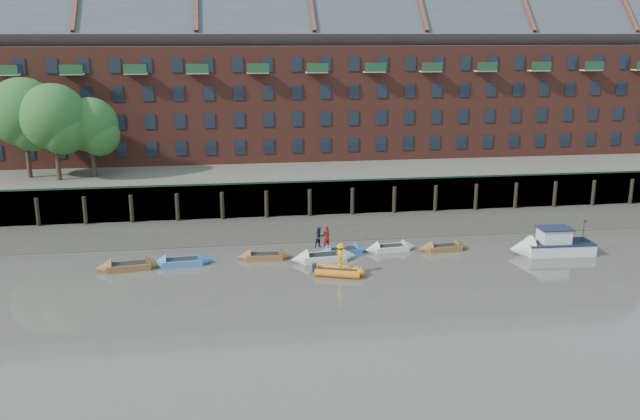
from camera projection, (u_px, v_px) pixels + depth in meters
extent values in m
plane|color=#5A534D|center=(386.00, 307.00, 42.14)|extent=(220.00, 220.00, 0.00)
cube|color=#3D382F|center=(338.00, 227.00, 59.37)|extent=(110.00, 8.00, 0.50)
cube|color=#4C4336|center=(345.00, 238.00, 56.12)|extent=(110.00, 1.60, 0.10)
cube|color=#2D2A26|center=(330.00, 198.00, 63.18)|extent=(110.00, 0.80, 3.20)
cylinder|color=black|center=(38.00, 213.00, 59.08)|extent=(0.36, 0.36, 2.60)
cylinder|color=black|center=(85.00, 211.00, 59.63)|extent=(0.36, 0.36, 2.60)
cylinder|color=black|center=(132.00, 209.00, 60.17)|extent=(0.36, 0.36, 2.60)
cylinder|color=black|center=(177.00, 208.00, 60.72)|extent=(0.36, 0.36, 2.60)
cylinder|color=black|center=(222.00, 206.00, 61.27)|extent=(0.36, 0.36, 2.60)
cylinder|color=black|center=(266.00, 205.00, 61.81)|extent=(0.36, 0.36, 2.60)
cylinder|color=black|center=(310.00, 203.00, 62.36)|extent=(0.36, 0.36, 2.60)
cylinder|color=black|center=(352.00, 202.00, 62.91)|extent=(0.36, 0.36, 2.60)
cylinder|color=black|center=(394.00, 200.00, 63.45)|extent=(0.36, 0.36, 2.60)
cylinder|color=black|center=(435.00, 199.00, 64.00)|extent=(0.36, 0.36, 2.60)
cylinder|color=black|center=(476.00, 197.00, 64.55)|extent=(0.36, 0.36, 2.60)
cylinder|color=black|center=(516.00, 196.00, 65.09)|extent=(0.36, 0.36, 2.60)
cylinder|color=black|center=(555.00, 195.00, 65.64)|extent=(0.36, 0.36, 2.60)
cylinder|color=black|center=(593.00, 193.00, 66.19)|extent=(0.36, 0.36, 2.60)
cylinder|color=black|center=(631.00, 192.00, 66.73)|extent=(0.36, 0.36, 2.60)
cube|color=#264C2D|center=(331.00, 181.00, 62.47)|extent=(110.00, 0.06, 0.10)
cube|color=#5E594D|center=(311.00, 169.00, 76.20)|extent=(110.00, 28.00, 3.20)
cube|color=brown|center=(310.00, 101.00, 75.23)|extent=(80.00, 10.00, 12.00)
cube|color=#42444C|center=(310.00, 34.00, 73.40)|extent=(80.60, 15.56, 15.56)
cube|color=black|center=(29.00, 152.00, 67.53)|extent=(1.10, 0.12, 1.50)
cube|color=black|center=(60.00, 151.00, 67.93)|extent=(1.10, 0.12, 1.50)
cube|color=black|center=(91.00, 150.00, 68.34)|extent=(1.10, 0.12, 1.50)
cube|color=black|center=(121.00, 150.00, 68.75)|extent=(1.10, 0.12, 1.50)
cube|color=black|center=(152.00, 149.00, 69.16)|extent=(1.10, 0.12, 1.50)
cube|color=black|center=(181.00, 148.00, 69.57)|extent=(1.10, 0.12, 1.50)
cube|color=black|center=(211.00, 148.00, 69.98)|extent=(1.10, 0.12, 1.50)
cube|color=black|center=(240.00, 147.00, 70.39)|extent=(1.10, 0.12, 1.50)
cube|color=black|center=(269.00, 146.00, 70.80)|extent=(1.10, 0.12, 1.50)
cube|color=black|center=(297.00, 146.00, 71.21)|extent=(1.10, 0.12, 1.50)
cube|color=black|center=(325.00, 145.00, 71.62)|extent=(1.10, 0.12, 1.50)
cube|color=black|center=(353.00, 144.00, 72.03)|extent=(1.10, 0.12, 1.50)
cube|color=black|center=(381.00, 144.00, 72.44)|extent=(1.10, 0.12, 1.50)
cube|color=black|center=(408.00, 143.00, 72.85)|extent=(1.10, 0.12, 1.50)
cube|color=black|center=(435.00, 143.00, 73.26)|extent=(1.10, 0.12, 1.50)
cube|color=black|center=(461.00, 142.00, 73.67)|extent=(1.10, 0.12, 1.50)
cube|color=black|center=(488.00, 141.00, 74.08)|extent=(1.10, 0.12, 1.50)
cube|color=black|center=(514.00, 141.00, 74.49)|extent=(1.10, 0.12, 1.50)
cube|color=black|center=(540.00, 140.00, 74.90)|extent=(1.10, 0.12, 1.50)
cube|color=black|center=(565.00, 140.00, 75.31)|extent=(1.10, 0.12, 1.50)
cube|color=black|center=(590.00, 139.00, 75.72)|extent=(1.10, 0.12, 1.50)
cube|color=black|center=(615.00, 138.00, 76.13)|extent=(1.10, 0.12, 1.50)
cube|color=black|center=(640.00, 138.00, 76.54)|extent=(1.10, 0.12, 1.50)
cube|color=black|center=(26.00, 124.00, 66.81)|extent=(1.10, 0.12, 1.50)
cube|color=black|center=(57.00, 123.00, 67.22)|extent=(1.10, 0.12, 1.50)
cube|color=black|center=(88.00, 123.00, 67.63)|extent=(1.10, 0.12, 1.50)
cube|color=black|center=(119.00, 122.00, 68.04)|extent=(1.10, 0.12, 1.50)
cube|color=black|center=(150.00, 122.00, 68.45)|extent=(1.10, 0.12, 1.50)
cube|color=black|center=(180.00, 121.00, 68.86)|extent=(1.10, 0.12, 1.50)
cube|color=black|center=(210.00, 121.00, 69.27)|extent=(1.10, 0.12, 1.50)
cube|color=black|center=(239.00, 120.00, 69.68)|extent=(1.10, 0.12, 1.50)
cube|color=black|center=(268.00, 120.00, 70.09)|extent=(1.10, 0.12, 1.50)
cube|color=black|center=(297.00, 119.00, 70.50)|extent=(1.10, 0.12, 1.50)
cube|color=black|center=(326.00, 119.00, 70.91)|extent=(1.10, 0.12, 1.50)
cube|color=black|center=(354.00, 118.00, 71.32)|extent=(1.10, 0.12, 1.50)
cube|color=black|center=(381.00, 118.00, 71.73)|extent=(1.10, 0.12, 1.50)
cube|color=black|center=(409.00, 117.00, 72.14)|extent=(1.10, 0.12, 1.50)
cube|color=black|center=(436.00, 117.00, 72.55)|extent=(1.10, 0.12, 1.50)
cube|color=black|center=(463.00, 116.00, 72.96)|extent=(1.10, 0.12, 1.50)
cube|color=black|center=(489.00, 116.00, 73.37)|extent=(1.10, 0.12, 1.50)
cube|color=black|center=(516.00, 115.00, 73.78)|extent=(1.10, 0.12, 1.50)
cube|color=black|center=(542.00, 115.00, 74.19)|extent=(1.10, 0.12, 1.50)
cube|color=black|center=(567.00, 114.00, 74.60)|extent=(1.10, 0.12, 1.50)
cube|color=black|center=(593.00, 114.00, 75.01)|extent=(1.10, 0.12, 1.50)
cube|color=black|center=(618.00, 113.00, 75.42)|extent=(1.10, 0.12, 1.50)
cube|color=black|center=(22.00, 95.00, 66.10)|extent=(1.10, 0.12, 1.50)
cube|color=black|center=(54.00, 95.00, 66.51)|extent=(1.10, 0.12, 1.50)
cube|color=black|center=(86.00, 94.00, 66.92)|extent=(1.10, 0.12, 1.50)
cube|color=black|center=(117.00, 94.00, 67.33)|extent=(1.10, 0.12, 1.50)
cube|color=black|center=(148.00, 94.00, 67.74)|extent=(1.10, 0.12, 1.50)
cube|color=black|center=(179.00, 93.00, 68.15)|extent=(1.10, 0.12, 1.50)
cube|color=black|center=(209.00, 93.00, 68.56)|extent=(1.10, 0.12, 1.50)
cube|color=black|center=(238.00, 93.00, 68.97)|extent=(1.10, 0.12, 1.50)
cube|color=black|center=(268.00, 92.00, 69.38)|extent=(1.10, 0.12, 1.50)
cube|color=black|center=(297.00, 92.00, 69.79)|extent=(1.10, 0.12, 1.50)
cube|color=black|center=(326.00, 92.00, 70.20)|extent=(1.10, 0.12, 1.50)
cube|color=black|center=(354.00, 91.00, 70.61)|extent=(1.10, 0.12, 1.50)
cube|color=black|center=(382.00, 91.00, 71.02)|extent=(1.10, 0.12, 1.50)
cube|color=black|center=(410.00, 91.00, 71.43)|extent=(1.10, 0.12, 1.50)
cube|color=black|center=(437.00, 90.00, 71.84)|extent=(1.10, 0.12, 1.50)
cube|color=black|center=(464.00, 90.00, 72.25)|extent=(1.10, 0.12, 1.50)
cube|color=black|center=(491.00, 90.00, 72.66)|extent=(1.10, 0.12, 1.50)
cube|color=black|center=(518.00, 89.00, 73.07)|extent=(1.10, 0.12, 1.50)
cube|color=black|center=(544.00, 89.00, 73.48)|extent=(1.10, 0.12, 1.50)
cube|color=black|center=(570.00, 89.00, 73.89)|extent=(1.10, 0.12, 1.50)
cube|color=black|center=(595.00, 88.00, 74.30)|extent=(1.10, 0.12, 1.50)
cube|color=black|center=(621.00, 88.00, 74.71)|extent=(1.10, 0.12, 1.50)
cube|color=black|center=(19.00, 66.00, 65.39)|extent=(1.10, 0.12, 1.50)
cube|color=black|center=(52.00, 66.00, 65.80)|extent=(1.10, 0.12, 1.50)
cube|color=black|center=(84.00, 66.00, 66.21)|extent=(1.10, 0.12, 1.50)
cube|color=black|center=(115.00, 65.00, 66.62)|extent=(1.10, 0.12, 1.50)
cube|color=black|center=(146.00, 65.00, 67.03)|extent=(1.10, 0.12, 1.50)
cube|color=black|center=(177.00, 65.00, 67.44)|extent=(1.10, 0.12, 1.50)
cube|color=black|center=(208.00, 65.00, 67.85)|extent=(1.10, 0.12, 1.50)
cube|color=black|center=(238.00, 65.00, 68.26)|extent=(1.10, 0.12, 1.50)
cube|color=black|center=(267.00, 64.00, 68.67)|extent=(1.10, 0.12, 1.50)
cube|color=black|center=(297.00, 64.00, 69.08)|extent=(1.10, 0.12, 1.50)
cube|color=black|center=(326.00, 64.00, 69.49)|extent=(1.10, 0.12, 1.50)
cube|color=black|center=(354.00, 64.00, 69.90)|extent=(1.10, 0.12, 1.50)
cube|color=black|center=(383.00, 64.00, 70.31)|extent=(1.10, 0.12, 1.50)
cube|color=black|center=(411.00, 63.00, 70.72)|extent=(1.10, 0.12, 1.50)
cube|color=black|center=(438.00, 63.00, 71.13)|extent=(1.10, 0.12, 1.50)
cube|color=black|center=(466.00, 63.00, 71.54)|extent=(1.10, 0.12, 1.50)
cube|color=black|center=(493.00, 63.00, 71.95)|extent=(1.10, 0.12, 1.50)
cube|color=black|center=(520.00, 63.00, 72.36)|extent=(1.10, 0.12, 1.50)
cube|color=black|center=(546.00, 63.00, 72.77)|extent=(1.10, 0.12, 1.50)
cube|color=black|center=(572.00, 62.00, 73.18)|extent=(1.10, 0.12, 1.50)
cube|color=black|center=(598.00, 62.00, 73.59)|extent=(1.10, 0.12, 1.50)
cube|color=black|center=(624.00, 62.00, 74.00)|extent=(1.10, 0.12, 1.50)
cylinder|color=#3A281C|center=(57.00, 155.00, 62.68)|extent=(0.44, 0.44, 4.75)
sphere|color=#2F6328|center=(53.00, 117.00, 61.79)|extent=(6.08, 6.08, 6.08)
cylinder|color=#3A281C|center=(93.00, 156.00, 64.14)|extent=(0.44, 0.44, 4.00)
sphere|color=#2F6328|center=(90.00, 125.00, 63.39)|extent=(5.12, 5.12, 5.12)
cylinder|color=#3A281C|center=(28.00, 151.00, 63.67)|extent=(0.44, 0.44, 5.00)
sphere|color=#2F6328|center=(23.00, 112.00, 62.73)|extent=(6.40, 6.40, 6.40)
cube|color=brown|center=(129.00, 266.00, 48.70)|extent=(3.19, 1.75, 0.47)
cone|color=brown|center=(154.00, 264.00, 49.15)|extent=(1.35, 1.51, 1.37)
cone|color=brown|center=(103.00, 269.00, 48.24)|extent=(1.35, 1.51, 1.37)
cube|color=black|center=(129.00, 263.00, 48.64)|extent=(2.64, 1.35, 0.06)
cube|color=#3C6FBA|center=(182.00, 262.00, 49.66)|extent=(3.02, 1.55, 0.46)
cone|color=#3C6FBA|center=(206.00, 260.00, 50.03)|extent=(1.24, 1.41, 1.32)
cone|color=#3C6FBA|center=(158.00, 264.00, 49.30)|extent=(1.24, 1.41, 1.32)
cube|color=black|center=(182.00, 259.00, 49.61)|extent=(2.51, 1.18, 0.06)
cube|color=brown|center=(265.00, 256.00, 50.96)|extent=(2.75, 1.37, 0.42)
cone|color=brown|center=(286.00, 256.00, 51.09)|extent=(1.11, 1.27, 1.21)
cone|color=brown|center=(244.00, 257.00, 50.84)|extent=(1.11, 1.27, 1.21)
cube|color=black|center=(265.00, 254.00, 50.91)|extent=(2.29, 1.04, 0.06)
cube|color=silver|center=(324.00, 257.00, 50.56)|extent=(3.32, 1.72, 0.50)
cone|color=silver|center=(348.00, 256.00, 50.97)|extent=(1.37, 1.55, 1.45)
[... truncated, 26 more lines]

